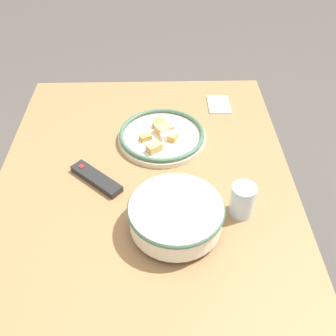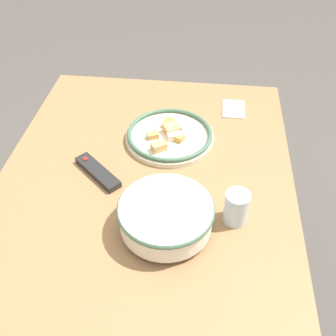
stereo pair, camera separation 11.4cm
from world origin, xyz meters
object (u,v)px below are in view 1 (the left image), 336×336
object	(u,v)px
tv_remote	(96,179)
noodle_bowl	(176,215)
drinking_glass	(242,200)
food_plate	(162,136)

from	to	relation	value
tv_remote	noodle_bowl	bearing A→B (deg)	-86.63
noodle_bowl	drinking_glass	size ratio (longest dim) A/B	2.60
tv_remote	drinking_glass	size ratio (longest dim) A/B	1.73
noodle_bowl	tv_remote	world-z (taller)	noodle_bowl
drinking_glass	tv_remote	bearing A→B (deg)	72.07
food_plate	tv_remote	bearing A→B (deg)	134.31
food_plate	tv_remote	distance (m)	0.28
noodle_bowl	tv_remote	xyz separation A→B (m)	(0.18, 0.23, -0.04)
tv_remote	food_plate	bearing A→B (deg)	-3.83
food_plate	noodle_bowl	bearing A→B (deg)	-175.24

